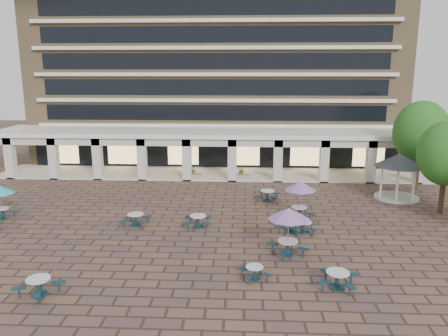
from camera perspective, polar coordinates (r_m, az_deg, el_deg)
The scene contains 19 objects.
ground at distance 29.19m, azimuth -3.89°, elevation -7.69°, with size 120.00×120.00×0.00m, color brown.
apartment_building at distance 52.78m, azimuth -0.79°, elevation 15.38°, with size 40.00×15.50×25.20m.
retail_arcade at distance 42.69m, azimuth -1.65°, elevation 3.07°, with size 42.00×6.60×4.40m.
picnic_table_1 at distance 22.46m, azimuth -23.04°, elevation -13.89°, with size 2.28×2.28×0.83m.
picnic_table_2 at distance 22.30m, azimuth 4.01°, elevation -13.32°, with size 1.78×1.78×0.66m.
picnic_table_3 at distance 22.03m, azimuth 14.60°, elevation -13.77°, with size 2.19×2.19×0.83m.
picnic_table_4 at distance 33.93m, azimuth -27.26°, elevation -2.67°, with size 2.03×2.03×2.34m.
picnic_table_5 at distance 28.99m, azimuth -3.39°, elevation -6.82°, with size 1.81×1.81×0.81m.
picnic_table_6 at distance 24.43m, azimuth 8.45°, elevation -6.15°, with size 2.37×2.37×2.74m.
picnic_table_7 at distance 28.53m, azimuth 10.43°, elevation -7.47°, with size 1.63×1.63×0.71m.
picnic_table_9 at distance 29.84m, azimuth -11.48°, elevation -6.48°, with size 2.00×2.00×0.81m.
picnic_table_10 at distance 28.41m, azimuth 8.67°, elevation -7.41°, with size 2.09×2.09×0.78m.
picnic_table_11 at distance 30.63m, azimuth 9.93°, elevation -2.50°, with size 2.27×2.27×2.62m.
picnic_table_13 at distance 34.81m, azimuth 5.69°, elevation -3.47°, with size 2.20×2.20×0.83m.
gazebo at distance 37.38m, azimuth 21.89°, elevation 0.31°, with size 3.88×3.88×3.61m.
tree_east_a at distance 34.57m, azimuth 27.08°, elevation 1.67°, with size 4.02×4.02×6.70m.
tree_east_c at distance 40.38m, azimuth 24.36°, elevation 4.26°, with size 4.60×4.60×7.67m.
planter_left at distance 41.50m, azimuth -4.05°, elevation -0.76°, with size 1.50×0.81×1.26m.
planter_right at distance 41.20m, azimuth 2.31°, elevation -0.78°, with size 1.50×0.84×1.31m.
Camera 1 is at (3.31, -27.15, 10.19)m, focal length 35.00 mm.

